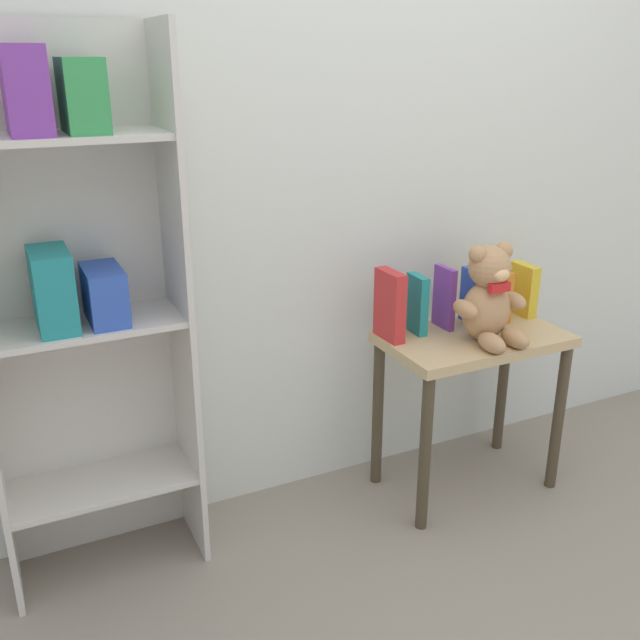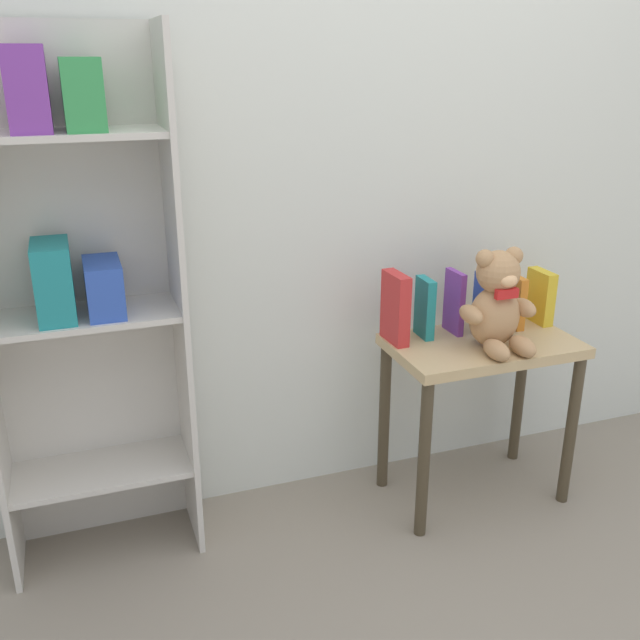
{
  "view_description": "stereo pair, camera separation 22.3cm",
  "coord_description": "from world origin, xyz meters",
  "px_view_note": "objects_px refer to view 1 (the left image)",
  "views": [
    {
      "loc": [
        -1.17,
        -0.86,
        1.51
      ],
      "look_at": [
        -0.27,
        1.03,
        0.73
      ],
      "focal_mm": 40.0,
      "sensor_mm": 36.0,
      "label": 1
    },
    {
      "loc": [
        -0.97,
        -0.94,
        1.51
      ],
      "look_at": [
        -0.27,
        1.03,
        0.73
      ],
      "focal_mm": 40.0,
      "sensor_mm": 36.0,
      "label": 2
    }
  ],
  "objects_px": {
    "bookshelf_side": "(76,287)",
    "book_standing_blue": "(473,297)",
    "book_standing_red": "(390,305)",
    "teddy_bear": "(489,298)",
    "book_standing_orange": "(498,294)",
    "book_standing_teal": "(417,304)",
    "book_standing_purple": "(444,298)",
    "display_table": "(472,363)",
    "book_standing_yellow": "(523,289)"
  },
  "relations": [
    {
      "from": "bookshelf_side",
      "to": "book_standing_blue",
      "type": "xyz_separation_m",
      "value": [
        1.33,
        -0.06,
        -0.2
      ]
    },
    {
      "from": "book_standing_red",
      "to": "teddy_bear",
      "type": "bearing_deg",
      "value": -30.65
    },
    {
      "from": "teddy_bear",
      "to": "book_standing_orange",
      "type": "distance_m",
      "value": 0.24
    },
    {
      "from": "teddy_bear",
      "to": "book_standing_teal",
      "type": "height_order",
      "value": "teddy_bear"
    },
    {
      "from": "book_standing_purple",
      "to": "book_standing_blue",
      "type": "xyz_separation_m",
      "value": [
        0.11,
        -0.01,
        -0.01
      ]
    },
    {
      "from": "display_table",
      "to": "book_standing_red",
      "type": "distance_m",
      "value": 0.38
    },
    {
      "from": "book_standing_orange",
      "to": "display_table",
      "type": "bearing_deg",
      "value": -148.7
    },
    {
      "from": "book_standing_purple",
      "to": "book_standing_blue",
      "type": "bearing_deg",
      "value": -7.44
    },
    {
      "from": "book_standing_teal",
      "to": "book_standing_blue",
      "type": "distance_m",
      "value": 0.23
    },
    {
      "from": "teddy_bear",
      "to": "book_standing_blue",
      "type": "distance_m",
      "value": 0.17
    },
    {
      "from": "book_standing_teal",
      "to": "book_standing_purple",
      "type": "height_order",
      "value": "book_standing_purple"
    },
    {
      "from": "display_table",
      "to": "book_standing_purple",
      "type": "xyz_separation_m",
      "value": [
        -0.06,
        0.11,
        0.22
      ]
    },
    {
      "from": "book_standing_red",
      "to": "book_standing_yellow",
      "type": "height_order",
      "value": "book_standing_red"
    },
    {
      "from": "book_standing_purple",
      "to": "book_standing_yellow",
      "type": "relative_size",
      "value": 1.15
    },
    {
      "from": "teddy_bear",
      "to": "book_standing_blue",
      "type": "xyz_separation_m",
      "value": [
        0.05,
        0.16,
        -0.05
      ]
    },
    {
      "from": "book_standing_purple",
      "to": "book_standing_blue",
      "type": "height_order",
      "value": "book_standing_purple"
    },
    {
      "from": "book_standing_orange",
      "to": "teddy_bear",
      "type": "bearing_deg",
      "value": -135.37
    },
    {
      "from": "book_standing_teal",
      "to": "book_standing_purple",
      "type": "relative_size",
      "value": 0.94
    },
    {
      "from": "book_standing_teal",
      "to": "book_standing_blue",
      "type": "bearing_deg",
      "value": -0.38
    },
    {
      "from": "book_standing_teal",
      "to": "book_standing_blue",
      "type": "relative_size",
      "value": 1.04
    },
    {
      "from": "book_standing_red",
      "to": "book_standing_blue",
      "type": "relative_size",
      "value": 1.2
    },
    {
      "from": "bookshelf_side",
      "to": "book_standing_blue",
      "type": "bearing_deg",
      "value": -2.76
    },
    {
      "from": "bookshelf_side",
      "to": "display_table",
      "type": "height_order",
      "value": "bookshelf_side"
    },
    {
      "from": "display_table",
      "to": "book_standing_orange",
      "type": "height_order",
      "value": "book_standing_orange"
    },
    {
      "from": "book_standing_red",
      "to": "book_standing_orange",
      "type": "distance_m",
      "value": 0.46
    },
    {
      "from": "display_table",
      "to": "book_standing_teal",
      "type": "relative_size",
      "value": 3.05
    },
    {
      "from": "book_standing_blue",
      "to": "book_standing_orange",
      "type": "bearing_deg",
      "value": 0.54
    },
    {
      "from": "book_standing_blue",
      "to": "book_standing_yellow",
      "type": "relative_size",
      "value": 1.04
    },
    {
      "from": "book_standing_red",
      "to": "book_standing_teal",
      "type": "distance_m",
      "value": 0.12
    },
    {
      "from": "display_table",
      "to": "book_standing_yellow",
      "type": "bearing_deg",
      "value": 18.47
    },
    {
      "from": "book_standing_blue",
      "to": "book_standing_orange",
      "type": "height_order",
      "value": "book_standing_blue"
    },
    {
      "from": "display_table",
      "to": "book_standing_blue",
      "type": "relative_size",
      "value": 3.17
    },
    {
      "from": "display_table",
      "to": "book_standing_blue",
      "type": "bearing_deg",
      "value": 59.34
    },
    {
      "from": "teddy_bear",
      "to": "book_standing_purple",
      "type": "height_order",
      "value": "teddy_bear"
    },
    {
      "from": "book_standing_red",
      "to": "book_standing_yellow",
      "type": "distance_m",
      "value": 0.57
    },
    {
      "from": "book_standing_purple",
      "to": "book_standing_orange",
      "type": "relative_size",
      "value": 1.18
    },
    {
      "from": "teddy_bear",
      "to": "bookshelf_side",
      "type": "bearing_deg",
      "value": 170.23
    },
    {
      "from": "book_standing_blue",
      "to": "book_standing_yellow",
      "type": "bearing_deg",
      "value": -0.3
    },
    {
      "from": "display_table",
      "to": "bookshelf_side",
      "type": "bearing_deg",
      "value": 172.81
    },
    {
      "from": "book_standing_teal",
      "to": "book_standing_yellow",
      "type": "bearing_deg",
      "value": 0.69
    },
    {
      "from": "bookshelf_side",
      "to": "book_standing_yellow",
      "type": "distance_m",
      "value": 1.57
    },
    {
      "from": "teddy_bear",
      "to": "book_standing_red",
      "type": "bearing_deg",
      "value": 151.54
    },
    {
      "from": "teddy_bear",
      "to": "book_standing_blue",
      "type": "relative_size",
      "value": 1.68
    },
    {
      "from": "book_standing_orange",
      "to": "book_standing_blue",
      "type": "bearing_deg",
      "value": -177.75
    },
    {
      "from": "teddy_bear",
      "to": "book_standing_blue",
      "type": "bearing_deg",
      "value": 70.92
    },
    {
      "from": "book_standing_yellow",
      "to": "book_standing_blue",
      "type": "bearing_deg",
      "value": 179.53
    },
    {
      "from": "teddy_bear",
      "to": "book_standing_yellow",
      "type": "bearing_deg",
      "value": 28.69
    },
    {
      "from": "book_standing_purple",
      "to": "book_standing_blue",
      "type": "distance_m",
      "value": 0.12
    },
    {
      "from": "book_standing_teal",
      "to": "book_standing_yellow",
      "type": "relative_size",
      "value": 1.08
    },
    {
      "from": "bookshelf_side",
      "to": "book_standing_teal",
      "type": "relative_size",
      "value": 7.75
    }
  ]
}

